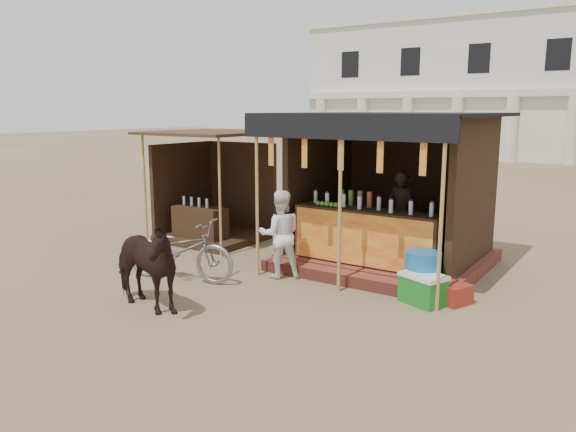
# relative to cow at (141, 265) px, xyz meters

# --- Properties ---
(ground) EXTENTS (120.00, 120.00, 0.00)m
(ground) POSITION_rel_cow_xyz_m (0.94, 0.75, -0.66)
(ground) COLOR #846B4C
(ground) RESTS_ON ground
(main_stall) EXTENTS (3.60, 3.61, 2.78)m
(main_stall) POSITION_rel_cow_xyz_m (1.95, 4.11, 0.36)
(main_stall) COLOR brown
(main_stall) RESTS_ON ground
(secondary_stall) EXTENTS (2.40, 2.40, 2.38)m
(secondary_stall) POSITION_rel_cow_xyz_m (-2.23, 3.99, 0.19)
(secondary_stall) COLOR #382514
(secondary_stall) RESTS_ON ground
(cow) EXTENTS (1.65, 0.90, 1.33)m
(cow) POSITION_rel_cow_xyz_m (0.00, 0.00, 0.00)
(cow) COLOR black
(cow) RESTS_ON ground
(motorbike) EXTENTS (2.10, 1.17, 1.04)m
(motorbike) POSITION_rel_cow_xyz_m (-0.57, 1.33, -0.14)
(motorbike) COLOR gray
(motorbike) RESTS_ON ground
(bystander) EXTENTS (0.93, 0.91, 1.51)m
(bystander) POSITION_rel_cow_xyz_m (0.74, 2.41, 0.09)
(bystander) COLOR white
(bystander) RESTS_ON ground
(blue_barrel) EXTENTS (0.60, 0.60, 0.72)m
(blue_barrel) POSITION_rel_cow_xyz_m (3.15, 2.75, -0.30)
(blue_barrel) COLOR #1565A3
(blue_barrel) RESTS_ON ground
(red_crate) EXTENTS (0.55, 0.56, 0.30)m
(red_crate) POSITION_rel_cow_xyz_m (3.63, 2.75, -0.52)
(red_crate) COLOR maroon
(red_crate) RESTS_ON ground
(cooler) EXTENTS (0.76, 0.64, 0.46)m
(cooler) POSITION_rel_cow_xyz_m (3.26, 2.48, -0.43)
(cooler) COLOR #197420
(cooler) RESTS_ON ground
(background_building) EXTENTS (26.00, 7.45, 8.18)m
(background_building) POSITION_rel_cow_xyz_m (-1.06, 30.70, 3.32)
(background_building) COLOR silver
(background_building) RESTS_ON ground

